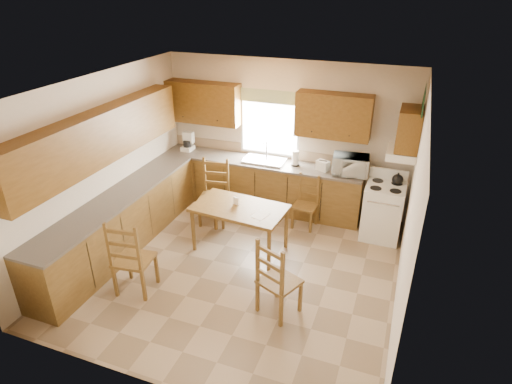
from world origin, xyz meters
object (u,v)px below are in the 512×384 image
(chair_near_right, at_px, (280,277))
(stove, at_px, (383,212))
(microwave, at_px, (350,165))
(chair_far_right, at_px, (305,203))
(dining_table, at_px, (240,228))
(chair_near_left, at_px, (133,255))
(chair_far_left, at_px, (214,193))

(chair_near_right, bearing_deg, stove, -90.34)
(microwave, height_order, chair_near_right, microwave)
(microwave, height_order, chair_far_right, microwave)
(dining_table, bearing_deg, chair_near_right, -44.20)
(microwave, xyz_separation_m, dining_table, (-1.43, -1.46, -0.71))
(dining_table, distance_m, chair_near_right, 1.56)
(microwave, relative_size, chair_near_left, 0.48)
(stove, relative_size, chair_far_left, 0.80)
(stove, distance_m, chair_near_left, 3.99)
(stove, height_order, chair_near_right, chair_near_right)
(stove, xyz_separation_m, chair_near_right, (-1.04, -2.34, 0.09))
(microwave, xyz_separation_m, chair_near_right, (-0.41, -2.63, -0.54))
(stove, distance_m, chair_far_left, 2.86)
(chair_far_right, bearing_deg, chair_near_left, -120.82)
(chair_near_right, bearing_deg, chair_near_left, 31.43)
(chair_near_left, xyz_separation_m, chair_near_right, (1.98, 0.27, -0.02))
(microwave, relative_size, chair_near_right, 0.50)
(chair_far_left, bearing_deg, chair_far_right, 6.08)
(stove, height_order, chair_far_left, chair_far_left)
(chair_near_left, xyz_separation_m, chair_far_left, (0.22, 2.05, -0.00))
(chair_near_right, xyz_separation_m, chair_far_right, (-0.23, 2.19, -0.09))
(microwave, distance_m, chair_near_left, 3.79)
(chair_far_left, xyz_separation_m, chair_far_right, (1.53, 0.42, -0.11))
(stove, bearing_deg, dining_table, -149.70)
(stove, bearing_deg, chair_far_left, -168.03)
(chair_near_left, distance_m, chair_near_right, 2.00)
(chair_far_left, bearing_deg, stove, 2.16)
(chair_far_right, bearing_deg, stove, 10.97)
(dining_table, relative_size, chair_far_right, 1.53)
(microwave, bearing_deg, chair_far_left, -165.41)
(microwave, bearing_deg, chair_far_right, -152.63)
(chair_far_right, bearing_deg, microwave, 38.70)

